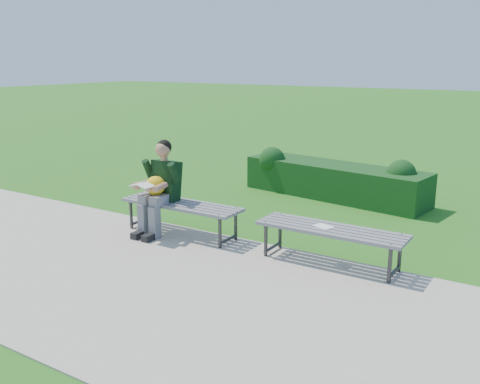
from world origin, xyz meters
TOP-DOWN VIEW (x-y plane):
  - ground at (0.00, 0.00)m, footprint 80.00×80.00m
  - walkway at (0.00, -1.75)m, footprint 30.00×3.50m
  - hedge at (0.38, 2.87)m, footprint 3.45×1.32m
  - bench_left at (-0.60, -0.28)m, footprint 1.80×0.50m
  - bench_right at (1.61, -0.22)m, footprint 1.80×0.50m
  - seated_boy at (-0.90, -0.38)m, footprint 0.56×0.76m
  - paper_sheet at (1.51, -0.22)m, footprint 0.26×0.22m

SIDE VIEW (x-z plane):
  - ground at x=0.00m, z-range 0.00..0.00m
  - walkway at x=0.00m, z-range 0.00..0.02m
  - hedge at x=0.38m, z-range -0.08..0.74m
  - bench_left at x=-0.60m, z-range 0.19..0.64m
  - bench_right at x=1.61m, z-range 0.19..0.64m
  - paper_sheet at x=1.51m, z-range 0.47..0.48m
  - seated_boy at x=-0.90m, z-range 0.06..1.37m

